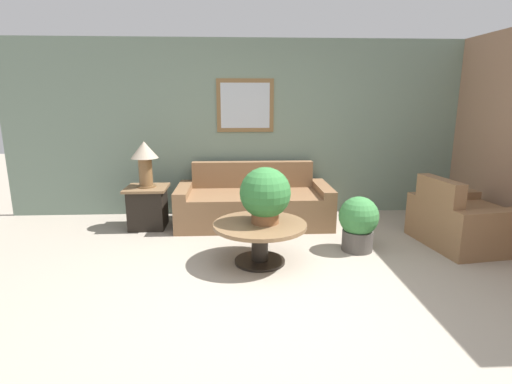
% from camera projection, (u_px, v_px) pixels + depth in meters
% --- Properties ---
extents(ground_plane, '(20.00, 20.00, 0.00)m').
position_uv_depth(ground_plane, '(292.00, 299.00, 3.57)').
color(ground_plane, gray).
extents(wall_back, '(7.80, 0.09, 2.60)m').
position_uv_depth(wall_back, '(267.00, 128.00, 6.03)').
color(wall_back, slate).
rests_on(wall_back, ground_plane).
extents(couch_main, '(2.14, 0.96, 0.84)m').
position_uv_depth(couch_main, '(254.00, 204.00, 5.68)').
color(couch_main, brown).
rests_on(couch_main, ground_plane).
extents(armchair, '(1.10, 1.20, 0.84)m').
position_uv_depth(armchair, '(464.00, 223.00, 4.84)').
color(armchair, brown).
rests_on(armchair, ground_plane).
extents(coffee_table, '(1.00, 1.00, 0.45)m').
position_uv_depth(coffee_table, '(260.00, 234.00, 4.29)').
color(coffee_table, black).
rests_on(coffee_table, ground_plane).
extents(side_table, '(0.56, 0.56, 0.57)m').
position_uv_depth(side_table, '(148.00, 207.00, 5.50)').
color(side_table, black).
rests_on(side_table, ground_plane).
extents(table_lamp, '(0.36, 0.36, 0.62)m').
position_uv_depth(table_lamp, '(145.00, 157.00, 5.34)').
color(table_lamp, brown).
rests_on(table_lamp, side_table).
extents(potted_plant_on_table, '(0.54, 0.54, 0.60)m').
position_uv_depth(potted_plant_on_table, '(265.00, 194.00, 4.21)').
color(potted_plant_on_table, brown).
rests_on(potted_plant_on_table, coffee_table).
extents(potted_plant_floor, '(0.46, 0.46, 0.65)m').
position_uv_depth(potted_plant_floor, '(358.00, 222.00, 4.64)').
color(potted_plant_floor, '#4C4742').
rests_on(potted_plant_floor, ground_plane).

